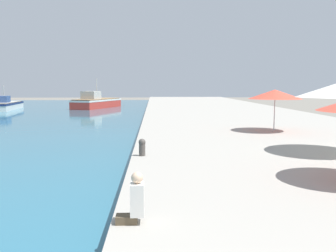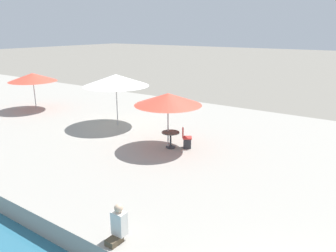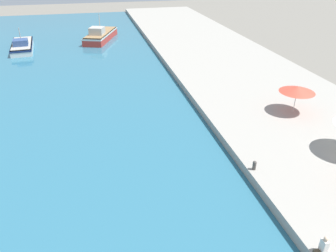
% 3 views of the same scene
% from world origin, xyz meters
% --- Properties ---
extents(quay_promenade, '(16.00, 90.00, 0.72)m').
position_xyz_m(quay_promenade, '(8.00, 37.00, 0.36)').
color(quay_promenade, '#A39E93').
rests_on(quay_promenade, ground_plane).
extents(fishing_boat_near, '(3.87, 9.41, 3.33)m').
position_xyz_m(fishing_boat_near, '(-19.55, 49.60, 0.70)').
color(fishing_boat_near, silver).
rests_on(fishing_boat_near, water_basin).
extents(fishing_boat_mid, '(6.37, 10.50, 4.34)m').
position_xyz_m(fishing_boat_mid, '(-7.55, 53.10, 0.90)').
color(fishing_boat_mid, red).
rests_on(fishing_boat_mid, water_basin).
extents(cafe_umbrella_striped, '(3.07, 3.07, 2.42)m').
position_xyz_m(cafe_umbrella_striped, '(7.85, 19.25, 2.86)').
color(cafe_umbrella_striped, '#B7B7B7').
rests_on(cafe_umbrella_striped, quay_promenade).
extents(person_at_quay, '(0.55, 0.36, 1.02)m').
position_xyz_m(person_at_quay, '(0.48, 4.92, 1.17)').
color(person_at_quay, brown).
rests_on(person_at_quay, quay_promenade).
extents(mooring_bollard, '(0.26, 0.26, 0.65)m').
position_xyz_m(mooring_bollard, '(0.40, 11.89, 1.07)').
color(mooring_bollard, '#4C4742').
rests_on(mooring_bollard, quay_promenade).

